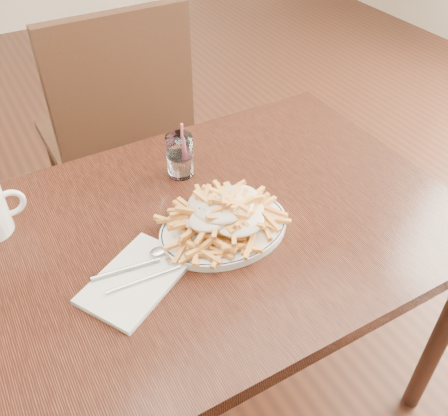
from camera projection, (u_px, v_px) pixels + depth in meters
floor at (210, 391)px, 1.64m from camera, size 7.00×7.00×0.00m
table at (205, 248)px, 1.20m from camera, size 1.20×0.80×0.75m
chair_far at (118, 127)px, 1.79m from camera, size 0.48×0.48×1.03m
fries_plate at (224, 228)px, 1.13m from camera, size 0.36×0.34×0.02m
loaded_fries at (224, 211)px, 1.09m from camera, size 0.30×0.27×0.08m
napkin at (136, 279)px, 1.02m from camera, size 0.27×0.24×0.01m
cutlery at (134, 275)px, 1.02m from camera, size 0.20×0.08×0.01m
water_glass at (180, 158)px, 1.27m from camera, size 0.07×0.07×0.15m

